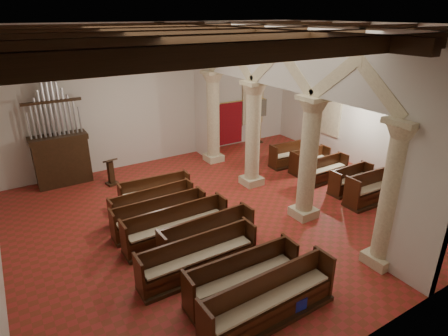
% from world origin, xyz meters
% --- Properties ---
extents(floor, '(14.00, 14.00, 0.00)m').
position_xyz_m(floor, '(0.00, 0.00, 0.00)').
color(floor, maroon).
rests_on(floor, ground).
extents(ceiling, '(14.00, 14.00, 0.00)m').
position_xyz_m(ceiling, '(0.00, 0.00, 6.00)').
color(ceiling, black).
rests_on(ceiling, wall_back).
extents(wall_back, '(14.00, 0.02, 6.00)m').
position_xyz_m(wall_back, '(0.00, 6.00, 3.00)').
color(wall_back, beige).
rests_on(wall_back, floor).
extents(wall_front, '(14.00, 0.02, 6.00)m').
position_xyz_m(wall_front, '(0.00, -6.00, 3.00)').
color(wall_front, beige).
rests_on(wall_front, floor).
extents(wall_right, '(0.02, 12.00, 6.00)m').
position_xyz_m(wall_right, '(7.00, 0.00, 3.00)').
color(wall_right, beige).
rests_on(wall_right, floor).
extents(ceiling_beams, '(13.80, 11.80, 0.30)m').
position_xyz_m(ceiling_beams, '(0.00, 0.00, 5.82)').
color(ceiling_beams, '#311D0F').
rests_on(ceiling_beams, wall_back).
extents(arcade, '(0.90, 11.90, 6.00)m').
position_xyz_m(arcade, '(1.80, 0.00, 3.56)').
color(arcade, beige).
rests_on(arcade, floor).
extents(window_right_a, '(0.03, 1.00, 2.20)m').
position_xyz_m(window_right_a, '(6.98, -1.50, 2.20)').
color(window_right_a, '#2F6A52').
rests_on(window_right_a, wall_right).
extents(window_right_b, '(0.03, 1.00, 2.20)m').
position_xyz_m(window_right_b, '(6.98, 2.50, 2.20)').
color(window_right_b, '#2F6A52').
rests_on(window_right_b, wall_right).
extents(window_back, '(1.00, 0.03, 2.20)m').
position_xyz_m(window_back, '(5.00, 5.98, 2.20)').
color(window_back, '#2F6A52').
rests_on(window_back, wall_back).
extents(pipe_organ, '(2.10, 0.85, 4.40)m').
position_xyz_m(pipe_organ, '(-4.50, 5.50, 1.37)').
color(pipe_organ, '#311D0F').
rests_on(pipe_organ, floor).
extents(lectern, '(0.52, 0.54, 1.14)m').
position_xyz_m(lectern, '(-2.95, 4.35, 0.47)').
color(lectern, '#321E10').
rests_on(lectern, floor).
extents(dossal_curtain, '(1.80, 0.07, 2.17)m').
position_xyz_m(dossal_curtain, '(3.50, 5.92, 1.17)').
color(dossal_curtain, '#9F1113').
rests_on(dossal_curtain, floor).
extents(processional_banner, '(0.56, 0.71, 2.45)m').
position_xyz_m(processional_banner, '(5.22, 5.49, 0.81)').
color(processional_banner, '#311D0F').
rests_on(processional_banner, floor).
extents(hymnal_box_a, '(0.33, 0.27, 0.32)m').
position_xyz_m(hymnal_box_a, '(-1.32, -4.68, 0.26)').
color(hymnal_box_a, '#161799').
rests_on(hymnal_box_a, floor).
extents(hymnal_box_b, '(0.39, 0.33, 0.35)m').
position_xyz_m(hymnal_box_b, '(-0.97, -2.17, 0.28)').
color(hymnal_box_b, navy).
rests_on(hymnal_box_b, floor).
extents(hymnal_box_c, '(0.41, 0.37, 0.33)m').
position_xyz_m(hymnal_box_c, '(-1.78, -0.41, 0.27)').
color(hymnal_box_c, navy).
rests_on(hymnal_box_c, floor).
extents(tube_heater_a, '(1.02, 0.16, 0.10)m').
position_xyz_m(tube_heater_a, '(-2.05, -4.25, 0.16)').
color(tube_heater_a, white).
rests_on(tube_heater_a, floor).
extents(tube_heater_b, '(0.92, 0.50, 0.10)m').
position_xyz_m(tube_heater_b, '(-1.78, -3.37, 0.16)').
color(tube_heater_b, silver).
rests_on(tube_heater_b, floor).
extents(nave_pew_0, '(3.36, 0.85, 1.15)m').
position_xyz_m(nave_pew_0, '(-2.02, -4.53, 0.38)').
color(nave_pew_0, '#311D0F').
rests_on(nave_pew_0, floor).
extents(nave_pew_1, '(2.91, 0.80, 1.11)m').
position_xyz_m(nave_pew_1, '(-2.09, -3.57, 0.37)').
color(nave_pew_1, '#311D0F').
rests_on(nave_pew_1, floor).
extents(nave_pew_2, '(3.22, 0.73, 1.09)m').
position_xyz_m(nave_pew_2, '(-2.62, -2.34, 0.36)').
color(nave_pew_2, '#311D0F').
rests_on(nave_pew_2, floor).
extents(nave_pew_3, '(2.84, 0.83, 1.10)m').
position_xyz_m(nave_pew_3, '(-1.95, -1.63, 0.36)').
color(nave_pew_3, '#311D0F').
rests_on(nave_pew_3, floor).
extents(nave_pew_4, '(3.20, 0.76, 1.10)m').
position_xyz_m(nave_pew_4, '(-2.46, -0.65, 0.36)').
color(nave_pew_4, '#311D0F').
rests_on(nave_pew_4, floor).
extents(nave_pew_5, '(2.99, 0.71, 1.03)m').
position_xyz_m(nave_pew_5, '(-2.60, 0.26, 0.34)').
color(nave_pew_5, '#311D0F').
rests_on(nave_pew_5, floor).
extents(nave_pew_6, '(2.87, 0.73, 0.95)m').
position_xyz_m(nave_pew_6, '(-2.48, 1.18, 0.31)').
color(nave_pew_6, '#311D0F').
rests_on(nave_pew_6, floor).
extents(nave_pew_7, '(2.56, 0.80, 0.95)m').
position_xyz_m(nave_pew_7, '(-2.06, 2.02, 0.31)').
color(nave_pew_7, '#311D0F').
rests_on(nave_pew_7, floor).
extents(aisle_pew_0, '(2.24, 0.84, 1.15)m').
position_xyz_m(aisle_pew_0, '(4.58, -2.04, 0.39)').
color(aisle_pew_0, '#311D0F').
rests_on(aisle_pew_0, floor).
extents(aisle_pew_1, '(1.87, 0.70, 0.99)m').
position_xyz_m(aisle_pew_1, '(4.64, -0.99, 0.33)').
color(aisle_pew_1, '#311D0F').
rests_on(aisle_pew_1, floor).
extents(aisle_pew_2, '(2.05, 0.70, 0.99)m').
position_xyz_m(aisle_pew_2, '(4.52, 0.19, 0.33)').
color(aisle_pew_2, '#311D0F').
rests_on(aisle_pew_2, floor).
extents(aisle_pew_3, '(1.81, 0.72, 1.00)m').
position_xyz_m(aisle_pew_3, '(4.66, 1.25, 0.34)').
color(aisle_pew_3, '#311D0F').
rests_on(aisle_pew_3, floor).
extents(aisle_pew_4, '(1.86, 0.81, 1.04)m').
position_xyz_m(aisle_pew_4, '(4.38, 2.22, 0.35)').
color(aisle_pew_4, '#311D0F').
rests_on(aisle_pew_4, floor).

